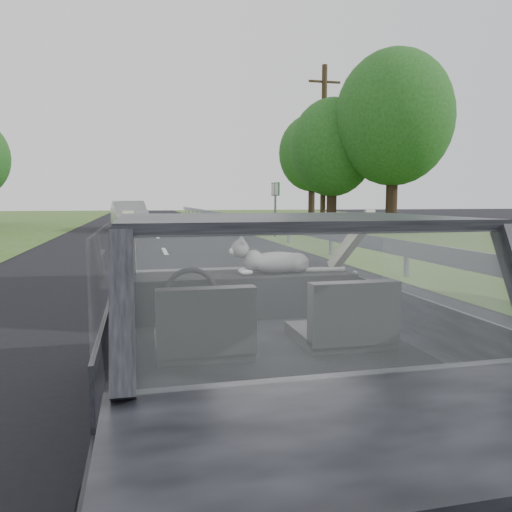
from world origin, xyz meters
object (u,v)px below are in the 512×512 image
highway_sign (275,210)px  utility_pole (324,149)px  other_car (129,215)px  cat (278,261)px  subject_car (264,333)px

highway_sign → utility_pole: (3.58, 4.09, 2.90)m
highway_sign → utility_pole: size_ratio=0.28×
other_car → cat: bearing=-93.2°
subject_car → cat: bearing=67.0°
utility_pole → other_car: bearing=163.0°
cat → utility_pole: bearing=68.6°
subject_car → other_car: size_ratio=0.89×
other_car → subject_car: bearing=-93.9°
other_car → utility_pole: size_ratio=0.56×
subject_car → other_car: 23.64m
cat → highway_sign: (4.41, 16.06, 0.02)m
cat → utility_pole: size_ratio=0.08×
utility_pole → highway_sign: bearing=-131.2°
subject_car → other_car: other_car is taller
cat → other_car: size_ratio=0.14×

